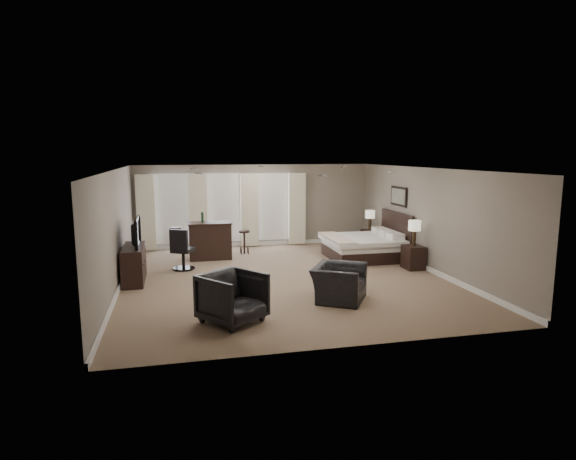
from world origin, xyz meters
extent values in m
cube|color=#78624C|center=(0.00, 0.00, 0.00)|extent=(7.60, 8.60, 0.04)
cube|color=silver|center=(0.00, 0.00, 2.60)|extent=(7.60, 8.60, 0.04)
cube|color=gray|center=(0.00, 4.25, 1.30)|extent=(7.50, 0.04, 2.60)
cube|color=gray|center=(0.00, -4.25, 1.30)|extent=(7.50, 0.04, 2.60)
cube|color=gray|center=(-3.75, 0.00, 1.30)|extent=(0.04, 8.50, 2.60)
cube|color=gray|center=(3.75, 0.00, 1.30)|extent=(0.04, 8.50, 2.60)
cube|color=silver|center=(-2.60, 4.19, 1.25)|extent=(1.15, 0.04, 2.05)
cube|color=silver|center=(-1.00, 4.19, 1.25)|extent=(1.15, 0.04, 2.05)
cube|color=silver|center=(0.60, 4.19, 1.25)|extent=(1.15, 0.04, 2.05)
cube|color=beige|center=(-3.35, 4.07, 1.18)|extent=(0.55, 0.12, 2.30)
cube|color=beige|center=(-1.80, 4.07, 1.18)|extent=(0.55, 0.12, 2.30)
cube|color=beige|center=(-0.20, 4.07, 1.18)|extent=(0.55, 0.12, 2.30)
cube|color=beige|center=(1.35, 4.07, 1.18)|extent=(0.55, 0.12, 2.30)
cube|color=silver|center=(2.58, 1.62, 0.65)|extent=(2.03, 1.94, 1.29)
cube|color=black|center=(3.47, 0.17, 0.30)|extent=(0.45, 0.55, 0.60)
cube|color=black|center=(3.47, 3.07, 0.28)|extent=(0.42, 0.52, 0.56)
cube|color=beige|center=(3.47, 0.17, 0.93)|extent=(0.32, 0.32, 0.66)
cube|color=beige|center=(3.47, 3.07, 0.87)|extent=(0.30, 0.30, 0.62)
cube|color=slate|center=(3.70, 1.62, 1.75)|extent=(0.04, 0.96, 0.56)
cube|color=black|center=(-3.45, 0.49, 0.42)|extent=(0.46, 1.44, 0.84)
imported|color=black|center=(-3.45, 0.49, 0.91)|extent=(0.66, 1.15, 0.15)
imported|color=black|center=(0.72, -1.94, 0.48)|extent=(1.19, 1.32, 0.96)
imported|color=black|center=(-1.54, -2.75, 0.49)|extent=(1.30, 1.29, 0.98)
cube|color=black|center=(-1.56, 2.54, 0.53)|extent=(1.21, 0.63, 1.05)
cube|color=black|center=(-2.50, 3.72, 0.38)|extent=(0.39, 0.39, 0.76)
cube|color=black|center=(-0.52, 3.03, 0.35)|extent=(0.44, 0.44, 0.70)
cube|color=black|center=(-2.32, 1.44, 0.54)|extent=(0.74, 0.74, 1.08)
camera|label=1|loc=(-2.43, -10.92, 2.97)|focal=30.00mm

